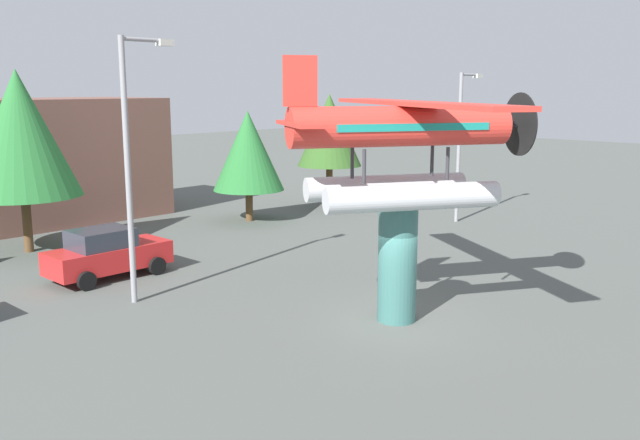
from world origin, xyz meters
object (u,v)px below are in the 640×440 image
car_mid_red (107,253)px  tree_center_back (248,151)px  streetlight_primary (133,152)px  streetlight_secondary (462,135)px  tree_far_east (329,130)px  storefront_building (52,159)px  display_pedestal (397,263)px  tree_east (20,134)px  floatplane_monument (404,144)px

car_mid_red → tree_center_back: bearing=23.0°
streetlight_primary → streetlight_secondary: streetlight_primary is taller
streetlight_secondary → tree_far_east: bearing=101.7°
storefront_building → tree_far_east: bearing=-33.4°
tree_center_back → tree_far_east: tree_far_east is taller
tree_far_east → streetlight_primary: bearing=-156.5°
display_pedestal → tree_east: bearing=102.3°
car_mid_red → tree_far_east: bearing=14.5°
floatplane_monument → storefront_building: 22.17m
tree_east → tree_center_back: 10.66m
tree_east → tree_far_east: 16.16m
streetlight_secondary → storefront_building: (-13.43, 15.17, -1.24)m
display_pedestal → streetlight_primary: 8.55m
display_pedestal → car_mid_red: display_pedestal is taller
streetlight_primary → tree_center_back: streetlight_primary is taller
car_mid_red → tree_center_back: (10.33, 4.39, 2.60)m
floatplane_monument → streetlight_primary: bearing=151.6°
tree_far_east → streetlight_secondary: bearing=-78.3°
floatplane_monument → tree_far_east: 18.94m
display_pedestal → floatplane_monument: 3.35m
tree_east → tree_center_back: size_ratio=1.34×
car_mid_red → tree_center_back: tree_center_back is taller
tree_center_back → tree_far_east: 5.64m
streetlight_primary → tree_far_east: streetlight_primary is taller
car_mid_red → streetlight_secondary: (17.43, -3.22, 3.36)m
car_mid_red → tree_east: tree_east is taller
display_pedestal → streetlight_secondary: bearing=25.8°
floatplane_monument → streetlight_primary: (-4.13, 7.01, -0.38)m
car_mid_red → tree_east: bearing=91.5°
display_pedestal → streetlight_primary: size_ratio=0.42×
tree_center_back → storefront_building: bearing=129.9°
streetlight_primary → tree_east: streetlight_primary is taller
car_mid_red → tree_far_east: 16.77m
display_pedestal → car_mid_red: 10.61m
streetlight_primary → tree_center_back: 13.38m
display_pedestal → tree_east: size_ratio=0.46×
display_pedestal → streetlight_secondary: streetlight_secondary is taller
tree_center_back → floatplane_monument: bearing=-115.4°
streetlight_primary → tree_east: bearing=86.5°
display_pedestal → storefront_building: (0.68, 22.00, 1.32)m
car_mid_red → tree_east: size_ratio=0.58×
car_mid_red → streetlight_primary: bearing=-102.6°
car_mid_red → tree_east: 7.02m
car_mid_red → storefront_building: (4.00, 11.95, 2.12)m
floatplane_monument → streetlight_primary: 8.14m
car_mid_red → storefront_building: storefront_building is taller
floatplane_monument → storefront_building: bearing=119.6°
streetlight_primary → tree_far_east: size_ratio=1.30×
display_pedestal → streetlight_primary: (-4.02, 6.94, 2.97)m
car_mid_red → storefront_building: bearing=71.5°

